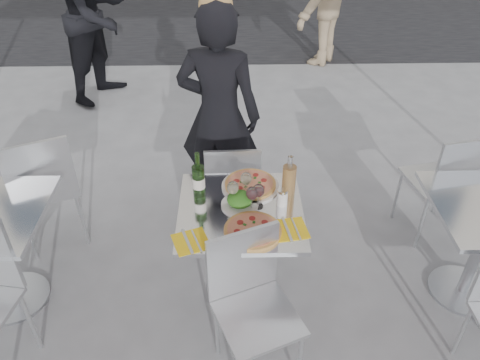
{
  "coord_description": "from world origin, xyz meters",
  "views": [
    {
      "loc": [
        -0.05,
        -2.09,
        2.48
      ],
      "look_at": [
        0.0,
        0.15,
        0.85
      ],
      "focal_mm": 35.0,
      "sensor_mm": 36.0,
      "label": 1
    }
  ],
  "objects_px": {
    "chair_near": "(251,295)",
    "salad_plate": "(240,200)",
    "woman_diner": "(219,116)",
    "wineglass_red_b": "(259,191)",
    "main_table": "(241,236)",
    "side_chair_lfar": "(44,183)",
    "pizza_far": "(250,185)",
    "sugar_shaker": "(282,197)",
    "pedestrian_a": "(96,14)",
    "carafe": "(289,181)",
    "napkin_left": "(191,241)",
    "pizza_near": "(253,230)",
    "wineglass_red_a": "(252,194)",
    "wine_bottle": "(199,179)",
    "chair_far": "(233,184)",
    "side_chair_rfar": "(449,179)",
    "wineglass_white_b": "(246,179)",
    "napkin_right": "(290,229)",
    "wineglass_white_a": "(233,188)"
  },
  "relations": [
    {
      "from": "sugar_shaker",
      "to": "pizza_far",
      "type": "bearing_deg",
      "value": 135.46
    },
    {
      "from": "chair_near",
      "to": "sugar_shaker",
      "type": "distance_m",
      "value": 0.59
    },
    {
      "from": "sugar_shaker",
      "to": "napkin_left",
      "type": "bearing_deg",
      "value": -149.11
    },
    {
      "from": "side_chair_rfar",
      "to": "wineglass_red_a",
      "type": "relative_size",
      "value": 5.9
    },
    {
      "from": "chair_far",
      "to": "sugar_shaker",
      "type": "height_order",
      "value": "sugar_shaker"
    },
    {
      "from": "pedestrian_a",
      "to": "wineglass_white_b",
      "type": "bearing_deg",
      "value": -127.8
    },
    {
      "from": "wine_bottle",
      "to": "wineglass_white_a",
      "type": "relative_size",
      "value": 1.87
    },
    {
      "from": "wineglass_white_b",
      "to": "napkin_right",
      "type": "xyz_separation_m",
      "value": [
        0.23,
        -0.32,
        -0.11
      ]
    },
    {
      "from": "main_table",
      "to": "wineglass_red_a",
      "type": "height_order",
      "value": "wineglass_red_a"
    },
    {
      "from": "woman_diner",
      "to": "wineglass_red_a",
      "type": "height_order",
      "value": "woman_diner"
    },
    {
      "from": "pizza_far",
      "to": "wineglass_white_b",
      "type": "distance_m",
      "value": 0.12
    },
    {
      "from": "pizza_near",
      "to": "wineglass_red_a",
      "type": "height_order",
      "value": "wineglass_red_a"
    },
    {
      "from": "salad_plate",
      "to": "wineglass_red_b",
      "type": "relative_size",
      "value": 1.4
    },
    {
      "from": "pizza_near",
      "to": "sugar_shaker",
      "type": "relative_size",
      "value": 2.95
    },
    {
      "from": "chair_near",
      "to": "woman_diner",
      "type": "xyz_separation_m",
      "value": [
        -0.18,
        1.39,
        0.32
      ]
    },
    {
      "from": "chair_far",
      "to": "side_chair_rfar",
      "type": "height_order",
      "value": "side_chair_rfar"
    },
    {
      "from": "main_table",
      "to": "sugar_shaker",
      "type": "relative_size",
      "value": 7.01
    },
    {
      "from": "pizza_far",
      "to": "napkin_left",
      "type": "relative_size",
      "value": 1.53
    },
    {
      "from": "woman_diner",
      "to": "pizza_far",
      "type": "distance_m",
      "value": 0.77
    },
    {
      "from": "chair_far",
      "to": "side_chair_rfar",
      "type": "xyz_separation_m",
      "value": [
        1.52,
        -0.05,
        0.05
      ]
    },
    {
      "from": "carafe",
      "to": "napkin_left",
      "type": "distance_m",
      "value": 0.68
    },
    {
      "from": "napkin_left",
      "to": "napkin_right",
      "type": "height_order",
      "value": "same"
    },
    {
      "from": "side_chair_lfar",
      "to": "carafe",
      "type": "distance_m",
      "value": 1.72
    },
    {
      "from": "main_table",
      "to": "woman_diner",
      "type": "distance_m",
      "value": 1.01
    },
    {
      "from": "main_table",
      "to": "side_chair_lfar",
      "type": "distance_m",
      "value": 1.45
    },
    {
      "from": "woman_diner",
      "to": "pizza_near",
      "type": "height_order",
      "value": "woman_diner"
    },
    {
      "from": "salad_plate",
      "to": "napkin_left",
      "type": "height_order",
      "value": "salad_plate"
    },
    {
      "from": "wineglass_red_a",
      "to": "napkin_left",
      "type": "bearing_deg",
      "value": -141.46
    },
    {
      "from": "salad_plate",
      "to": "carafe",
      "type": "relative_size",
      "value": 0.76
    },
    {
      "from": "salad_plate",
      "to": "wineglass_red_a",
      "type": "bearing_deg",
      "value": -28.89
    },
    {
      "from": "side_chair_lfar",
      "to": "sugar_shaker",
      "type": "xyz_separation_m",
      "value": [
        1.59,
        -0.49,
        0.24
      ]
    },
    {
      "from": "side_chair_lfar",
      "to": "pizza_far",
      "type": "bearing_deg",
      "value": 142.8
    },
    {
      "from": "wine_bottle",
      "to": "wineglass_red_a",
      "type": "relative_size",
      "value": 1.87
    },
    {
      "from": "side_chair_rfar",
      "to": "carafe",
      "type": "distance_m",
      "value": 1.31
    },
    {
      "from": "chair_near",
      "to": "napkin_right",
      "type": "bearing_deg",
      "value": 27.38
    },
    {
      "from": "side_chair_lfar",
      "to": "pizza_far",
      "type": "height_order",
      "value": "side_chair_lfar"
    },
    {
      "from": "napkin_left",
      "to": "pizza_near",
      "type": "bearing_deg",
      "value": -8.05
    },
    {
      "from": "woman_diner",
      "to": "wineglass_red_b",
      "type": "relative_size",
      "value": 10.75
    },
    {
      "from": "chair_near",
      "to": "salad_plate",
      "type": "distance_m",
      "value": 0.55
    },
    {
      "from": "napkin_right",
      "to": "wineglass_white_a",
      "type": "bearing_deg",
      "value": 133.72
    },
    {
      "from": "salad_plate",
      "to": "sugar_shaker",
      "type": "distance_m",
      "value": 0.25
    },
    {
      "from": "pizza_far",
      "to": "napkin_right",
      "type": "bearing_deg",
      "value": -62.59
    },
    {
      "from": "pedestrian_a",
      "to": "napkin_right",
      "type": "height_order",
      "value": "pedestrian_a"
    },
    {
      "from": "pizza_near",
      "to": "wineglass_red_a",
      "type": "xyz_separation_m",
      "value": [
        0.0,
        0.19,
        0.1
      ]
    },
    {
      "from": "wine_bottle",
      "to": "wineglass_white_a",
      "type": "xyz_separation_m",
      "value": [
        0.2,
        -0.09,
        -0.0
      ]
    },
    {
      "from": "side_chair_rfar",
      "to": "napkin_left",
      "type": "xyz_separation_m",
      "value": [
        -1.75,
        -0.81,
        0.2
      ]
    },
    {
      "from": "chair_far",
      "to": "wineglass_red_b",
      "type": "distance_m",
      "value": 0.69
    },
    {
      "from": "wine_bottle",
      "to": "napkin_left",
      "type": "distance_m",
      "value": 0.43
    },
    {
      "from": "chair_far",
      "to": "carafe",
      "type": "distance_m",
      "value": 0.69
    },
    {
      "from": "side_chair_lfar",
      "to": "pedestrian_a",
      "type": "distance_m",
      "value": 2.62
    }
  ]
}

